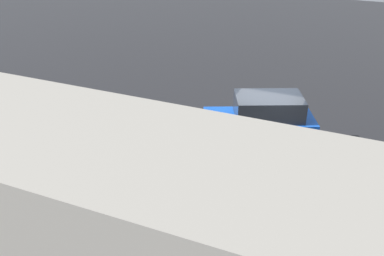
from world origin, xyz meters
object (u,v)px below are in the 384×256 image
at_px(fire_hydrant, 151,145).
at_px(sign_post, 107,131).
at_px(moving_hatchback, 261,123).
at_px(pedestrian, 129,128).

xyz_separation_m(fire_hydrant, sign_post, (0.69, 1.58, 1.18)).
relative_size(fire_hydrant, sign_post, 0.33).
height_order(moving_hatchback, sign_post, sign_post).
xyz_separation_m(moving_hatchback, pedestrian, (4.52, 1.62, -0.34)).
height_order(fire_hydrant, sign_post, sign_post).
distance_m(moving_hatchback, fire_hydrant, 4.00).
bearing_deg(moving_hatchback, fire_hydrant, 30.64).
xyz_separation_m(moving_hatchback, sign_post, (4.10, 3.60, 0.55)).
xyz_separation_m(fire_hydrant, pedestrian, (1.12, -0.40, 0.28)).
bearing_deg(moving_hatchback, pedestrian, 19.73).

